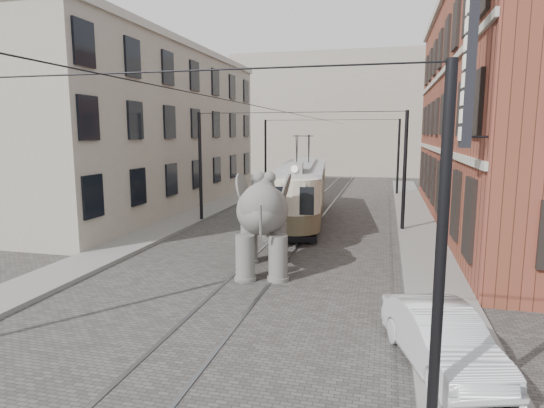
# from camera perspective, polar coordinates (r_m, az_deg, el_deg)

# --- Properties ---
(ground) EXTENTS (120.00, 120.00, 0.00)m
(ground) POSITION_cam_1_polar(r_m,az_deg,el_deg) (18.64, 0.13, -6.43)
(ground) COLOR #494744
(tram_rails) EXTENTS (1.54, 80.00, 0.02)m
(tram_rails) POSITION_cam_1_polar(r_m,az_deg,el_deg) (18.64, 0.13, -6.39)
(tram_rails) COLOR slate
(tram_rails) RESTS_ON ground
(sidewalk_right) EXTENTS (2.00, 60.00, 0.15)m
(sidewalk_right) POSITION_cam_1_polar(r_m,az_deg,el_deg) (18.19, 18.95, -7.06)
(sidewalk_right) COLOR slate
(sidewalk_right) RESTS_ON ground
(sidewalk_left) EXTENTS (2.00, 60.00, 0.15)m
(sidewalk_left) POSITION_cam_1_polar(r_m,az_deg,el_deg) (21.10, -17.34, -4.82)
(sidewalk_left) COLOR slate
(sidewalk_left) RESTS_ON ground
(brick_building) EXTENTS (8.00, 26.00, 12.00)m
(brick_building) POSITION_cam_1_polar(r_m,az_deg,el_deg) (27.31, 28.65, 10.06)
(brick_building) COLOR brown
(brick_building) RESTS_ON ground
(stucco_building) EXTENTS (7.00, 24.00, 10.00)m
(stucco_building) POSITION_cam_1_polar(r_m,az_deg,el_deg) (31.44, -15.32, 8.69)
(stucco_building) COLOR gray
(stucco_building) RESTS_ON ground
(distant_block) EXTENTS (28.00, 10.00, 14.00)m
(distant_block) POSITION_cam_1_polar(r_m,az_deg,el_deg) (57.66, 9.89, 10.77)
(distant_block) COLOR gray
(distant_block) RESTS_ON ground
(catenary) EXTENTS (11.00, 30.20, 6.00)m
(catenary) POSITION_cam_1_polar(r_m,az_deg,el_deg) (22.99, 2.65, 4.06)
(catenary) COLOR black
(catenary) RESTS_ON ground
(tram) EXTENTS (3.88, 12.27, 4.79)m
(tram) POSITION_cam_1_polar(r_m,az_deg,el_deg) (25.95, 3.82, 3.25)
(tram) COLOR beige
(tram) RESTS_ON ground
(elephant) EXTENTS (4.31, 6.18, 3.44)m
(elephant) POSITION_cam_1_polar(r_m,az_deg,el_deg) (16.25, -1.18, -2.47)
(elephant) COLOR #5D5B56
(elephant) RESTS_ON ground
(parked_car) EXTENTS (2.53, 4.17, 1.30)m
(parked_car) POSITION_cam_1_polar(r_m,az_deg,el_deg) (10.60, 20.31, -15.41)
(parked_car) COLOR #BBBDC1
(parked_car) RESTS_ON ground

